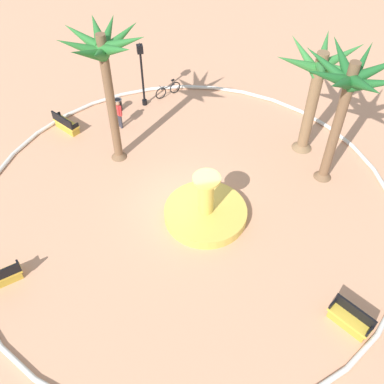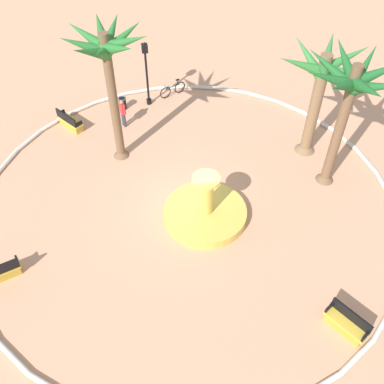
{
  "view_description": "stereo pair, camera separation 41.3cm",
  "coord_description": "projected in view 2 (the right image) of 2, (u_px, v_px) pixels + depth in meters",
  "views": [
    {
      "loc": [
        2.88,
        13.46,
        15.13
      ],
      "look_at": [
        -0.2,
        0.29,
        1.0
      ],
      "focal_mm": 41.86,
      "sensor_mm": 36.0,
      "label": 1
    },
    {
      "loc": [
        2.48,
        13.55,
        15.13
      ],
      "look_at": [
        -0.2,
        0.29,
        1.0
      ],
      "focal_mm": 41.86,
      "sensor_mm": 36.0,
      "label": 2
    }
  ],
  "objects": [
    {
      "name": "bench_west",
      "position": [
        346.0,
        324.0,
        15.94
      ],
      "size": [
        1.26,
        1.63,
        1.0
      ],
      "color": "gold",
      "rests_on": "ground"
    },
    {
      "name": "palm_tree_mid_plaza",
      "position": [
        107.0,
        58.0,
        18.82
      ],
      "size": [
        3.77,
        3.83,
        6.84
      ],
      "color": "brown",
      "rests_on": "ground"
    },
    {
      "name": "person_cyclist_helmet",
      "position": [
        123.0,
        112.0,
        23.76
      ],
      "size": [
        0.31,
        0.5,
        1.63
      ],
      "color": "#33333D",
      "rests_on": "ground"
    },
    {
      "name": "bicycle_red_frame",
      "position": [
        173.0,
        90.0,
        26.16
      ],
      "size": [
        1.61,
        0.74,
        0.94
      ],
      "color": "black",
      "rests_on": "ground"
    },
    {
      "name": "fountain",
      "position": [
        205.0,
        212.0,
        19.65
      ],
      "size": [
        3.66,
        3.66,
        2.41
      ],
      "color": "gold",
      "rests_on": "ground"
    },
    {
      "name": "bench_east",
      "position": [
        70.0,
        122.0,
        24.05
      ],
      "size": [
        1.36,
        1.58,
        1.0
      ],
      "color": "gold",
      "rests_on": "ground"
    },
    {
      "name": "bench_north",
      "position": [
        0.0,
        273.0,
        17.44
      ],
      "size": [
        1.68,
        0.95,
        1.0
      ],
      "color": "gold",
      "rests_on": "ground"
    },
    {
      "name": "palm_tree_by_curb",
      "position": [
        321.0,
        82.0,
        20.15
      ],
      "size": [
        4.46,
        4.21,
        5.64
      ],
      "color": "brown",
      "rests_on": "ground"
    },
    {
      "name": "ground_plane",
      "position": [
        187.0,
        203.0,
        20.45
      ],
      "size": [
        80.0,
        80.0,
        0.0
      ],
      "primitive_type": "plane",
      "color": "tan"
    },
    {
      "name": "plaza_curb",
      "position": [
        187.0,
        202.0,
        20.38
      ],
      "size": [
        19.02,
        19.02,
        0.2
      ],
      "primitive_type": "torus",
      "color": "silver",
      "rests_on": "ground"
    },
    {
      "name": "trash_bin",
      "position": [
        123.0,
        103.0,
        25.22
      ],
      "size": [
        0.46,
        0.46,
        0.73
      ],
      "color": "black",
      "rests_on": "ground"
    },
    {
      "name": "palm_tree_near_fountain",
      "position": [
        350.0,
        91.0,
        17.91
      ],
      "size": [
        4.5,
        4.54,
        6.42
      ],
      "color": "brown",
      "rests_on": "ground"
    },
    {
      "name": "lamppost",
      "position": [
        146.0,
        69.0,
        24.23
      ],
      "size": [
        0.32,
        0.32,
        3.83
      ],
      "color": "black",
      "rests_on": "ground"
    }
  ]
}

